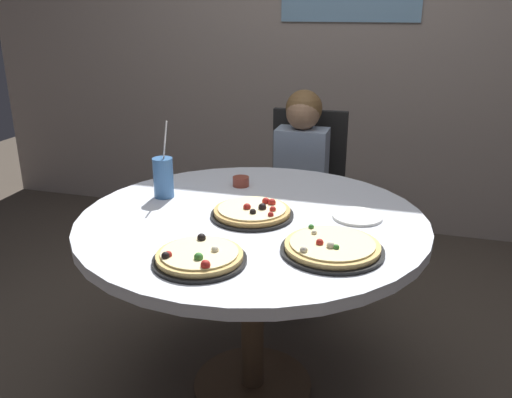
% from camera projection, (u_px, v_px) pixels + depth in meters
% --- Properties ---
extents(ground_plane, '(8.00, 8.00, 0.00)m').
position_uv_depth(ground_plane, '(253.00, 386.00, 2.21)').
color(ground_plane, '#4C4238').
extents(wall_with_window, '(5.20, 0.14, 2.90)m').
position_uv_depth(wall_with_window, '(339.00, 9.00, 3.44)').
color(wall_with_window, '#A8998E').
rests_on(wall_with_window, ground_plane).
extents(dining_table, '(1.27, 1.27, 0.75)m').
position_uv_depth(dining_table, '(252.00, 239.00, 1.99)').
color(dining_table, silver).
rests_on(dining_table, ground_plane).
extents(chair_wooden, '(0.40, 0.40, 0.95)m').
position_uv_depth(chair_wooden, '(305.00, 190.00, 2.92)').
color(chair_wooden, black).
rests_on(chair_wooden, ground_plane).
extents(diner_child, '(0.26, 0.41, 1.08)m').
position_uv_depth(diner_child, '(297.00, 209.00, 2.77)').
color(diner_child, '#3F4766').
rests_on(diner_child, ground_plane).
extents(pizza_veggie, '(0.30, 0.30, 0.05)m').
position_uv_depth(pizza_veggie, '(254.00, 212.00, 1.95)').
color(pizza_veggie, black).
rests_on(pizza_veggie, dining_table).
extents(pizza_cheese, '(0.28, 0.28, 0.05)m').
position_uv_depth(pizza_cheese, '(199.00, 257.00, 1.60)').
color(pizza_cheese, black).
rests_on(pizza_cheese, dining_table).
extents(pizza_pepperoni, '(0.32, 0.32, 0.05)m').
position_uv_depth(pizza_pepperoni, '(332.00, 247.00, 1.67)').
color(pizza_pepperoni, black).
rests_on(pizza_pepperoni, dining_table).
extents(soda_cup, '(0.08, 0.08, 0.31)m').
position_uv_depth(soda_cup, '(163.00, 177.00, 2.13)').
color(soda_cup, '#3F72B2').
rests_on(soda_cup, dining_table).
extents(sauce_bowl, '(0.07, 0.07, 0.04)m').
position_uv_depth(sauce_bowl, '(241.00, 181.00, 2.28)').
color(sauce_bowl, brown).
rests_on(sauce_bowl, dining_table).
extents(plate_small, '(0.18, 0.18, 0.01)m').
position_uv_depth(plate_small, '(357.00, 216.00, 1.94)').
color(plate_small, white).
rests_on(plate_small, dining_table).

